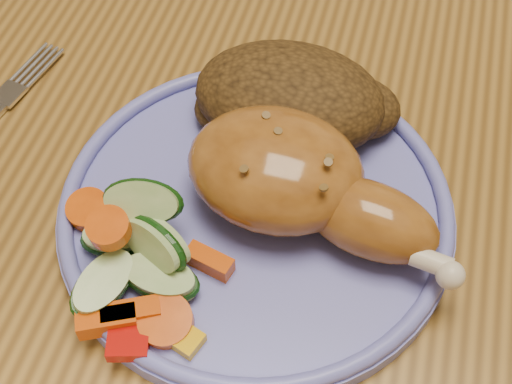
% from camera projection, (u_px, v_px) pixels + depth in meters
% --- Properties ---
extents(dining_table, '(0.90, 1.40, 0.75)m').
position_uv_depth(dining_table, '(421.00, 168.00, 0.58)').
color(dining_table, olive).
rests_on(dining_table, ground).
extents(plate, '(0.25, 0.25, 0.01)m').
position_uv_depth(plate, '(256.00, 212.00, 0.45)').
color(plate, '#6567C4').
rests_on(plate, dining_table).
extents(plate_rim, '(0.25, 0.25, 0.01)m').
position_uv_depth(plate_rim, '(256.00, 202.00, 0.44)').
color(plate_rim, '#6567C4').
rests_on(plate_rim, plate).
extents(chicken_leg, '(0.17, 0.10, 0.06)m').
position_uv_depth(chicken_leg, '(298.00, 181.00, 0.42)').
color(chicken_leg, '#985B1F').
rests_on(chicken_leg, plate).
extents(rice_pilaf, '(0.14, 0.09, 0.06)m').
position_uv_depth(rice_pilaf, '(294.00, 100.00, 0.47)').
color(rice_pilaf, '#442D11').
rests_on(rice_pilaf, plate).
extents(vegetable_pile, '(0.11, 0.11, 0.05)m').
position_uv_depth(vegetable_pile, '(136.00, 257.00, 0.41)').
color(vegetable_pile, '#A50A05').
rests_on(vegetable_pile, plate).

